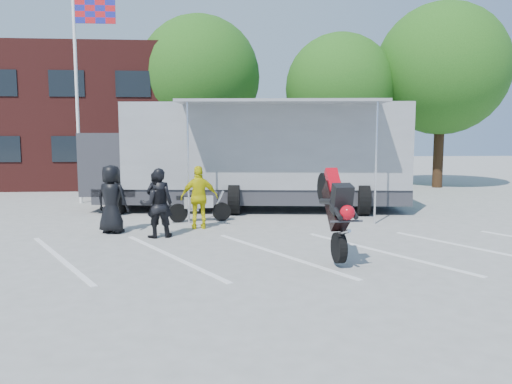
{
  "coord_description": "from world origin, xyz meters",
  "views": [
    {
      "loc": [
        -1.19,
        -9.9,
        2.68
      ],
      "look_at": [
        -0.24,
        1.95,
        1.3
      ],
      "focal_mm": 35.0,
      "sensor_mm": 36.0,
      "label": 1
    }
  ],
  "objects": [
    {
      "name": "ground",
      "position": [
        0.0,
        0.0,
        0.0
      ],
      "size": [
        100.0,
        100.0,
        0.0
      ],
      "primitive_type": "plane",
      "color": "#A09F9A",
      "rests_on": "ground"
    },
    {
      "name": "parking_bay_lines",
      "position": [
        0.0,
        1.0,
        0.01
      ],
      "size": [
        18.09,
        13.33,
        0.01
      ],
      "primitive_type": "cube",
      "rotation": [
        0.0,
        0.0,
        0.52
      ],
      "color": "white",
      "rests_on": "ground"
    },
    {
      "name": "office_building",
      "position": [
        -10.0,
        18.0,
        3.5
      ],
      "size": [
        18.0,
        8.0,
        7.0
      ],
      "primitive_type": "cube",
      "color": "#4E1C19",
      "rests_on": "ground"
    },
    {
      "name": "flagpole",
      "position": [
        -6.24,
        10.0,
        5.05
      ],
      "size": [
        1.61,
        0.12,
        8.0
      ],
      "color": "white",
      "rests_on": "ground"
    },
    {
      "name": "tree_left",
      "position": [
        -2.0,
        16.0,
        5.57
      ],
      "size": [
        6.12,
        6.12,
        8.64
      ],
      "color": "#382314",
      "rests_on": "ground"
    },
    {
      "name": "tree_mid",
      "position": [
        5.0,
        15.0,
        4.94
      ],
      "size": [
        5.44,
        5.44,
        7.68
      ],
      "color": "#382314",
      "rests_on": "ground"
    },
    {
      "name": "tree_right",
      "position": [
        10.0,
        14.5,
        5.88
      ],
      "size": [
        6.46,
        6.46,
        9.12
      ],
      "color": "#382314",
      "rests_on": "ground"
    },
    {
      "name": "transporter_truck",
      "position": [
        0.07,
        7.7,
        0.0
      ],
      "size": [
        12.31,
        6.95,
        3.74
      ],
      "primitive_type": null,
      "rotation": [
        0.0,
        0.0,
        -0.11
      ],
      "color": "gray",
      "rests_on": "ground"
    },
    {
      "name": "parked_motorcycle",
      "position": [
        -1.7,
        5.37,
        0.0
      ],
      "size": [
        2.03,
        0.93,
        1.02
      ],
      "primitive_type": null,
      "rotation": [
        0.0,
        0.0,
        1.72
      ],
      "color": "silver",
      "rests_on": "ground"
    },
    {
      "name": "stunt_bike_rider",
      "position": [
        1.21,
        0.55,
        0.0
      ],
      "size": [
        0.99,
        1.85,
        2.1
      ],
      "primitive_type": null,
      "rotation": [
        0.0,
        0.0,
        0.09
      ],
      "color": "black",
      "rests_on": "ground"
    },
    {
      "name": "spectator_leather_a",
      "position": [
        -4.02,
        3.77,
        0.93
      ],
      "size": [
        1.07,
        0.89,
        1.86
      ],
      "primitive_type": "imported",
      "rotation": [
        0.0,
        0.0,
        2.75
      ],
      "color": "black",
      "rests_on": "ground"
    },
    {
      "name": "spectator_leather_b",
      "position": [
        -2.67,
        3.07,
        0.91
      ],
      "size": [
        0.71,
        0.51,
        1.82
      ],
      "primitive_type": "imported",
      "rotation": [
        0.0,
        0.0,
        3.03
      ],
      "color": "black",
      "rests_on": "ground"
    },
    {
      "name": "spectator_leather_c",
      "position": [
        -2.76,
        3.09,
        0.86
      ],
      "size": [
        0.98,
        0.85,
        1.72
      ],
      "primitive_type": "imported",
      "rotation": [
        0.0,
        0.0,
        3.41
      ],
      "color": "black",
      "rests_on": "ground"
    },
    {
      "name": "spectator_hivis",
      "position": [
        -1.68,
        4.21,
        0.9
      ],
      "size": [
        1.09,
        0.56,
        1.79
      ],
      "primitive_type": "imported",
      "rotation": [
        0.0,
        0.0,
        3.26
      ],
      "color": "#D7D00B",
      "rests_on": "ground"
    }
  ]
}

